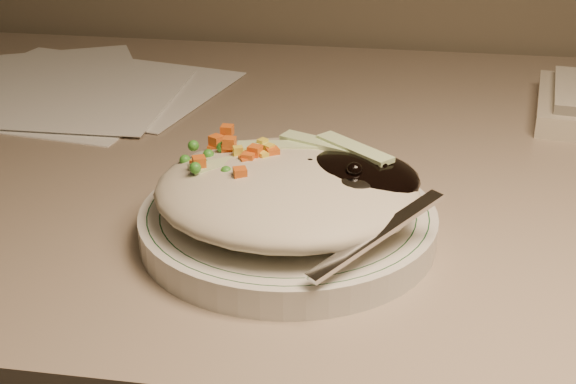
# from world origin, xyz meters

# --- Properties ---
(desk) EXTENTS (1.40, 0.70, 0.74)m
(desk) POSITION_xyz_m (0.00, 1.38, 0.54)
(desk) COLOR gray
(desk) RESTS_ON ground
(plate) EXTENTS (0.22, 0.22, 0.02)m
(plate) POSITION_xyz_m (-0.08, 1.21, 0.75)
(plate) COLOR silver
(plate) RESTS_ON desk
(plate_rim) EXTENTS (0.21, 0.21, 0.00)m
(plate_rim) POSITION_xyz_m (-0.08, 1.21, 0.76)
(plate_rim) COLOR #144723
(plate_rim) RESTS_ON plate
(meal) EXTENTS (0.21, 0.19, 0.05)m
(meal) POSITION_xyz_m (-0.07, 1.21, 0.78)
(meal) COLOR #ADA58C
(meal) RESTS_ON plate
(papers) EXTENTS (0.45, 0.33, 0.00)m
(papers) POSITION_xyz_m (-0.41, 1.50, 0.74)
(papers) COLOR white
(papers) RESTS_ON desk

